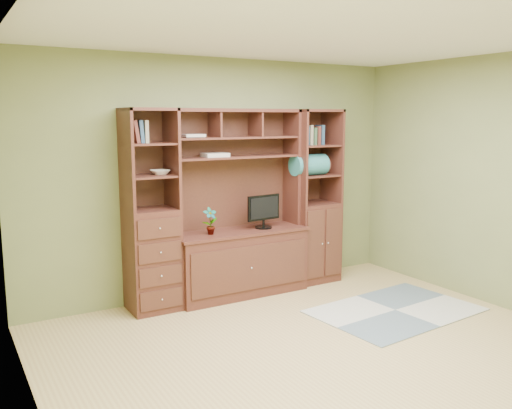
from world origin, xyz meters
TOP-DOWN VIEW (x-y plane):
  - room at (0.00, 0.00)m, footprint 4.60×4.10m
  - center_hutch at (0.11, 1.73)m, footprint 1.54×0.53m
  - left_tower at (-0.89, 1.77)m, footprint 0.50×0.45m
  - right_tower at (1.13, 1.77)m, footprint 0.55×0.45m
  - rug at (1.22, 0.46)m, footprint 1.72×1.22m
  - monitor at (0.39, 1.70)m, footprint 0.44×0.23m
  - orchid at (-0.27, 1.70)m, footprint 0.15×0.10m
  - magazines at (-0.14, 1.82)m, footprint 0.27×0.19m
  - bowl at (-0.78, 1.77)m, footprint 0.19×0.19m
  - blanket_teal at (1.02, 1.73)m, footprint 0.42×0.25m
  - blanket_red at (1.27, 1.85)m, footprint 0.35×0.19m

SIDE VIEW (x-z plane):
  - rug at x=1.22m, z-range 0.00..0.01m
  - orchid at x=-0.27m, z-range 0.73..1.02m
  - monitor at x=0.39m, z-range 0.73..1.25m
  - center_hutch at x=0.11m, z-range 0.00..2.05m
  - left_tower at x=-0.89m, z-range 0.00..2.05m
  - right_tower at x=1.13m, z-range 0.00..2.05m
  - room at x=0.00m, z-range -0.02..2.62m
  - blanket_red at x=1.27m, z-range 1.29..1.48m
  - blanket_teal at x=1.02m, z-range 1.29..1.54m
  - bowl at x=-0.78m, z-range 1.39..1.44m
  - magazines at x=-0.14m, z-range 1.54..1.58m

